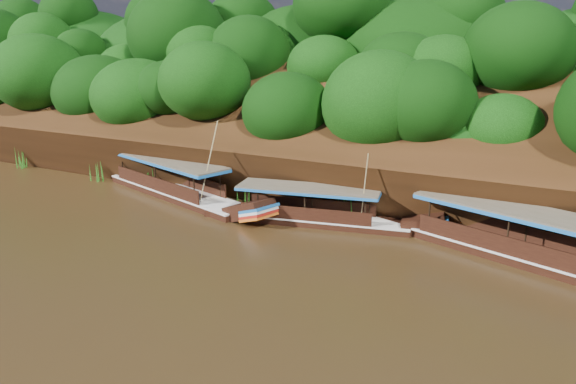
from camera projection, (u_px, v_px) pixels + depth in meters
name	position (u px, v px, depth m)	size (l,w,h in m)	color
ground	(248.00, 269.00, 27.46)	(160.00, 160.00, 0.00)	black
riverbank	(393.00, 149.00, 46.28)	(120.00, 30.06, 19.40)	black
boat_0	(549.00, 256.00, 27.40)	(16.10, 7.22, 6.09)	black
boat_1	(330.00, 217.00, 33.62)	(13.09, 4.41, 5.15)	black
boat_2	(183.00, 191.00, 38.86)	(16.44, 6.91, 6.37)	black
reeds	(277.00, 194.00, 36.88)	(49.60, 2.61, 2.15)	#2F741D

